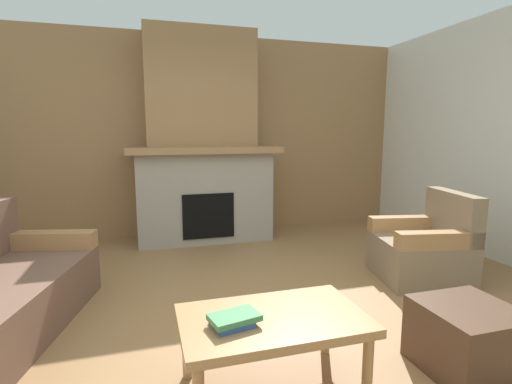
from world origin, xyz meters
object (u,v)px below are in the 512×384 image
object	(u,v)px
armchair	(424,249)
ottoman	(468,339)
coffee_table	(273,325)
fireplace	(202,151)

from	to	relation	value
armchair	ottoman	size ratio (longest dim) A/B	1.72
coffee_table	ottoman	size ratio (longest dim) A/B	1.92
ottoman	armchair	bearing A→B (deg)	59.35
fireplace	armchair	distance (m)	2.88
fireplace	coffee_table	world-z (taller)	fireplace
armchair	coffee_table	world-z (taller)	armchair
ottoman	fireplace	bearing A→B (deg)	107.27
ottoman	coffee_table	bearing A→B (deg)	171.90
fireplace	coffee_table	distance (m)	3.30
fireplace	armchair	bearing A→B (deg)	-48.79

